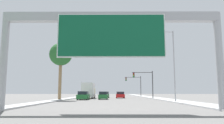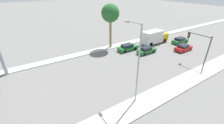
{
  "view_description": "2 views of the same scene",
  "coord_description": "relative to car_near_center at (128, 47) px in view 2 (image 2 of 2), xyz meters",
  "views": [
    {
      "loc": [
        0.14,
        1.63,
        1.41
      ],
      "look_at": [
        0.0,
        27.6,
        4.97
      ],
      "focal_mm": 35.0,
      "sensor_mm": 36.0,
      "label": 1
    },
    {
      "loc": [
        19.43,
        21.03,
        13.27
      ],
      "look_at": [
        1.24,
        32.91,
        2.15
      ],
      "focal_mm": 24.0,
      "sensor_mm": 36.0,
      "label": 2
    }
  ],
  "objects": [
    {
      "name": "truck_box_primary",
      "position": [
        0.0,
        8.49,
        0.97
      ],
      "size": [
        2.35,
        7.57,
        3.31
      ],
      "color": "yellow",
      "rests_on": "ground"
    },
    {
      "name": "car_mid_center",
      "position": [
        7.0,
        10.55,
        -0.03
      ],
      "size": [
        1.9,
        4.27,
        1.46
      ],
      "color": "red",
      "rests_on": "ground"
    },
    {
      "name": "palm_tree_background",
      "position": [
        -3.77,
        -2.21,
        7.09
      ],
      "size": [
        3.96,
        3.96,
        9.92
      ],
      "color": "#8C704C",
      "rests_on": "ground"
    },
    {
      "name": "car_mid_right",
      "position": [
        3.5,
        2.45,
        -0.02
      ],
      "size": [
        1.7,
        4.32,
        1.47
      ],
      "color": "#1E662D",
      "rests_on": "ground"
    },
    {
      "name": "street_lamp_right",
      "position": [
        13.54,
        -9.74,
        5.1
      ],
      "size": [
        2.77,
        0.28,
        9.97
      ],
      "color": "#9EA0A5",
      "rests_on": "ground"
    },
    {
      "name": "car_near_left",
      "position": [
        3.5,
        14.38,
        -0.02
      ],
      "size": [
        1.73,
        4.66,
        1.47
      ],
      "color": "#1E662D",
      "rests_on": "ground"
    },
    {
      "name": "median_strip_left",
      "position": [
        -3.75,
        18.6,
        -0.64
      ],
      "size": [
        2.0,
        120.0,
        0.15
      ],
      "color": "#AFAFAF",
      "rests_on": "ground"
    },
    {
      "name": "traffic_light_near_intersection",
      "position": [
        12.3,
        6.6,
        3.23
      ],
      "size": [
        4.43,
        0.32,
        5.81
      ],
      "color": "#3D3D3F",
      "rests_on": "ground"
    },
    {
      "name": "car_near_center",
      "position": [
        0.0,
        0.0,
        0.0
      ],
      "size": [
        1.86,
        4.68,
        1.51
      ],
      "color": "#1E662D",
      "rests_on": "ground"
    }
  ]
}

